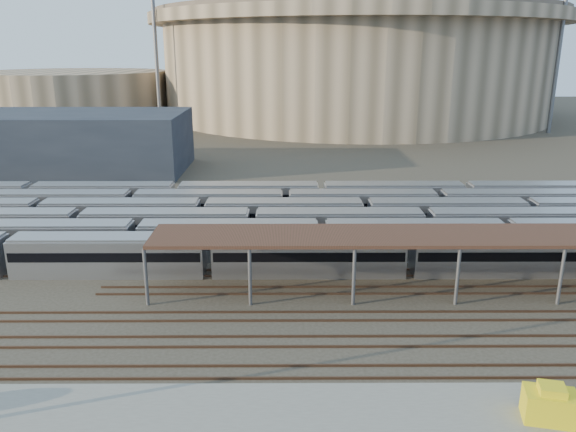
% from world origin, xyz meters
% --- Properties ---
extents(ground, '(420.00, 420.00, 0.00)m').
position_xyz_m(ground, '(0.00, 0.00, 0.00)').
color(ground, '#383026').
rests_on(ground, ground).
extents(apron, '(50.00, 9.00, 0.20)m').
position_xyz_m(apron, '(-5.00, -15.00, 0.10)').
color(apron, gray).
rests_on(apron, ground).
extents(subway_trains, '(126.20, 23.90, 3.60)m').
position_xyz_m(subway_trains, '(1.51, 18.50, 1.80)').
color(subway_trains, '#A4A4A8').
rests_on(subway_trains, ground).
extents(inspection_shed, '(60.30, 6.00, 5.30)m').
position_xyz_m(inspection_shed, '(22.00, 4.00, 4.98)').
color(inspection_shed, slate).
rests_on(inspection_shed, ground).
extents(empty_tracks, '(170.00, 9.62, 0.18)m').
position_xyz_m(empty_tracks, '(0.00, -5.00, 0.09)').
color(empty_tracks, '#4C3323').
rests_on(empty_tracks, ground).
extents(stadium, '(124.00, 124.00, 32.50)m').
position_xyz_m(stadium, '(25.00, 140.00, 16.47)').
color(stadium, tan).
rests_on(stadium, ground).
extents(secondary_arena, '(56.00, 56.00, 14.00)m').
position_xyz_m(secondary_arena, '(-60.00, 130.00, 7.00)').
color(secondary_arena, tan).
rests_on(secondary_arena, ground).
extents(service_building, '(42.00, 20.00, 10.00)m').
position_xyz_m(service_building, '(-35.00, 55.00, 5.00)').
color(service_building, '#1E232D').
rests_on(service_building, ground).
extents(floodlight_0, '(4.00, 1.00, 38.40)m').
position_xyz_m(floodlight_0, '(-30.00, 110.00, 20.65)').
color(floodlight_0, slate).
rests_on(floodlight_0, ground).
extents(floodlight_2, '(4.00, 1.00, 38.40)m').
position_xyz_m(floodlight_2, '(70.00, 100.00, 20.65)').
color(floodlight_2, slate).
rests_on(floodlight_2, ground).
extents(floodlight_3, '(4.00, 1.00, 38.40)m').
position_xyz_m(floodlight_3, '(-10.00, 160.00, 20.65)').
color(floodlight_3, slate).
rests_on(floodlight_3, ground).
extents(yellow_equipment, '(3.16, 2.35, 1.77)m').
position_xyz_m(yellow_equipment, '(18.50, -14.19, 1.09)').
color(yellow_equipment, yellow).
rests_on(yellow_equipment, apron).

